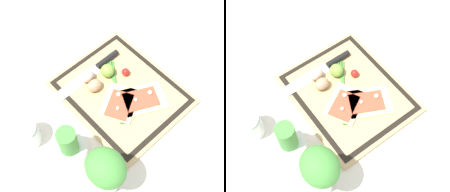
{
  "view_description": "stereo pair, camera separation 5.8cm",
  "coord_description": "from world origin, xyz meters",
  "views": [
    {
      "loc": [
        -0.4,
        0.41,
        0.98
      ],
      "look_at": [
        0.0,
        0.05,
        0.04
      ],
      "focal_mm": 50.0,
      "sensor_mm": 36.0,
      "label": 1
    },
    {
      "loc": [
        -0.44,
        0.37,
        0.98
      ],
      "look_at": [
        0.0,
        0.05,
        0.04
      ],
      "focal_mm": 50.0,
      "sensor_mm": 36.0,
      "label": 2
    }
  ],
  "objects": [
    {
      "name": "egg_pink",
      "position": [
        0.12,
        0.06,
        0.04
      ],
      "size": [
        0.04,
        0.05,
        0.04
      ],
      "primitive_type": "ellipsoid",
      "color": "beige",
      "rests_on": "cutting_board"
    },
    {
      "name": "ground_plane",
      "position": [
        0.0,
        0.0,
        0.0
      ],
      "size": [
        6.0,
        6.0,
        0.0
      ],
      "primitive_type": "plane",
      "color": "silver"
    },
    {
      "name": "scallion_bunch",
      "position": [
        0.01,
        0.01,
        0.02
      ],
      "size": [
        0.23,
        0.16,
        0.01
      ],
      "color": "#47933D",
      "rests_on": "cutting_board"
    },
    {
      "name": "knife",
      "position": [
        0.13,
        -0.01,
        0.03
      ],
      "size": [
        0.04,
        0.29,
        0.02
      ],
      "color": "silver",
      "rests_on": "cutting_board"
    },
    {
      "name": "herb_pot",
      "position": [
        -0.06,
        0.28,
        0.06
      ],
      "size": [
        0.11,
        0.11,
        0.18
      ],
      "color": "white",
      "rests_on": "ground_plane"
    },
    {
      "name": "cutting_board",
      "position": [
        0.0,
        0.0,
        0.01
      ],
      "size": [
        0.43,
        0.36,
        0.02
      ],
      "color": "tan",
      "rests_on": "ground_plane"
    },
    {
      "name": "lime",
      "position": [
        0.09,
        -0.01,
        0.04
      ],
      "size": [
        0.05,
        0.05,
        0.05
      ],
      "primitive_type": "sphere",
      "color": "#7FB742",
      "rests_on": "cutting_board"
    },
    {
      "name": "pizza_slice_near",
      "position": [
        -0.08,
        -0.03,
        0.02
      ],
      "size": [
        0.17,
        0.19,
        0.02
      ],
      "color": "beige",
      "rests_on": "cutting_board"
    },
    {
      "name": "cherry_tomato_red",
      "position": [
        0.04,
        -0.06,
        0.03
      ],
      "size": [
        0.03,
        0.03,
        0.03
      ],
      "primitive_type": "sphere",
      "color": "red",
      "rests_on": "cutting_board"
    },
    {
      "name": "egg_brown",
      "position": [
        0.07,
        0.06,
        0.04
      ],
      "size": [
        0.04,
        0.05,
        0.04
      ],
      "primitive_type": "ellipsoid",
      "color": "tan",
      "rests_on": "cutting_board"
    },
    {
      "name": "sauce_jar",
      "position": [
        0.08,
        0.35,
        0.04
      ],
      "size": [
        0.09,
        0.09,
        0.09
      ],
      "color": "silver",
      "rests_on": "ground_plane"
    },
    {
      "name": "herb_glass",
      "position": [
        -0.21,
        0.26,
        0.13
      ],
      "size": [
        0.12,
        0.11,
        0.22
      ],
      "color": "silver",
      "rests_on": "ground_plane"
    },
    {
      "name": "pizza_slice_far",
      "position": [
        -0.04,
        0.04,
        0.02
      ],
      "size": [
        0.16,
        0.18,
        0.02
      ],
      "color": "beige",
      "rests_on": "cutting_board"
    }
  ]
}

